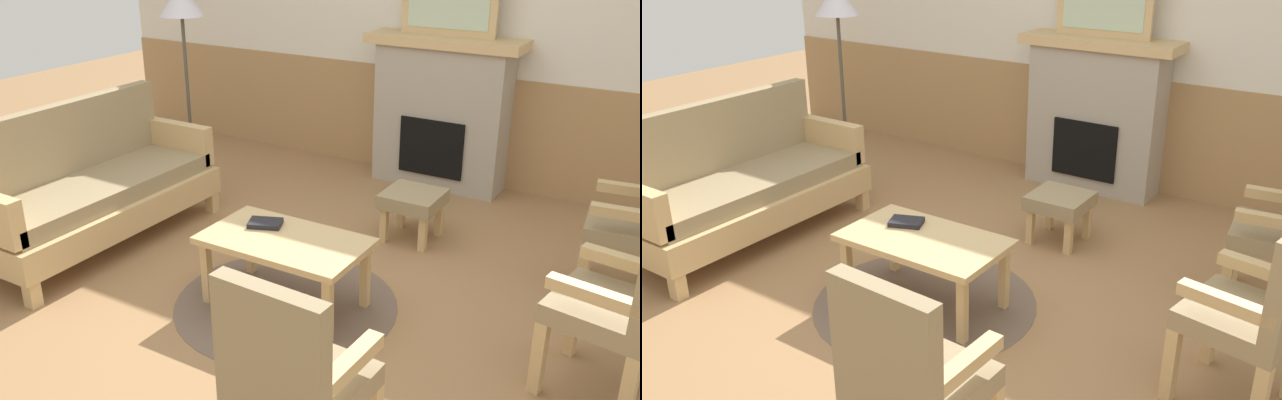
{
  "view_description": "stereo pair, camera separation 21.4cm",
  "coord_description": "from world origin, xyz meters",
  "views": [
    {
      "loc": [
        2.0,
        -2.99,
        2.16
      ],
      "look_at": [
        0.0,
        0.35,
        0.55
      ],
      "focal_mm": 38.26,
      "sensor_mm": 36.0,
      "label": 1
    },
    {
      "loc": [
        2.18,
        -2.87,
        2.16
      ],
      "look_at": [
        0.0,
        0.35,
        0.55
      ],
      "focal_mm": 38.26,
      "sensor_mm": 36.0,
      "label": 2
    }
  ],
  "objects": [
    {
      "name": "wall_back",
      "position": [
        0.0,
        2.6,
        1.31
      ],
      "size": [
        7.2,
        0.14,
        2.7
      ],
      "color": "silver",
      "rests_on": "ground_plane"
    },
    {
      "name": "ground_plane",
      "position": [
        0.0,
        0.0,
        0.0
      ],
      "size": [
        14.0,
        14.0,
        0.0
      ],
      "primitive_type": "plane",
      "color": "#997047"
    },
    {
      "name": "book_on_table",
      "position": [
        -0.21,
        0.06,
        0.46
      ],
      "size": [
        0.23,
        0.2,
        0.03
      ],
      "primitive_type": "cube",
      "rotation": [
        0.0,
        0.0,
        0.38
      ],
      "color": "black",
      "rests_on": "coffee_table"
    },
    {
      "name": "floor_lamp_by_couch",
      "position": [
        -1.88,
        1.3,
        1.45
      ],
      "size": [
        0.36,
        0.36,
        1.68
      ],
      "color": "#332D28",
      "rests_on": "ground_plane"
    },
    {
      "name": "couch",
      "position": [
        -1.65,
        0.01,
        0.4
      ],
      "size": [
        0.7,
        1.8,
        0.98
      ],
      "color": "tan",
      "rests_on": "ground_plane"
    },
    {
      "name": "footstool",
      "position": [
        0.26,
        1.21,
        0.28
      ],
      "size": [
        0.4,
        0.4,
        0.36
      ],
      "color": "tan",
      "rests_on": "ground_plane"
    },
    {
      "name": "coffee_table",
      "position": [
        -0.02,
        -0.02,
        0.39
      ],
      "size": [
        0.96,
        0.56,
        0.44
      ],
      "color": "tan",
      "rests_on": "ground_plane"
    },
    {
      "name": "armchair_by_window_left",
      "position": [
        1.81,
        0.07,
        0.54
      ],
      "size": [
        0.56,
        0.56,
        0.98
      ],
      "color": "tan",
      "rests_on": "ground_plane"
    },
    {
      "name": "fireplace",
      "position": [
        0.0,
        2.35,
        0.65
      ],
      "size": [
        1.3,
        0.44,
        1.28
      ],
      "color": "#A39989",
      "rests_on": "ground_plane"
    },
    {
      "name": "round_rug",
      "position": [
        -0.02,
        -0.02,
        0.0
      ],
      "size": [
        1.35,
        1.35,
        0.01
      ],
      "primitive_type": "cylinder",
      "color": "brown",
      "rests_on": "ground_plane"
    },
    {
      "name": "framed_picture",
      "position": [
        0.0,
        2.35,
        1.56
      ],
      "size": [
        0.8,
        0.04,
        0.56
      ],
      "color": "tan",
      "rests_on": "fireplace"
    },
    {
      "name": "armchair_front_left",
      "position": [
        0.8,
        -1.19,
        0.54
      ],
      "size": [
        0.5,
        0.5,
        0.98
      ],
      "color": "tan",
      "rests_on": "ground_plane"
    }
  ]
}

